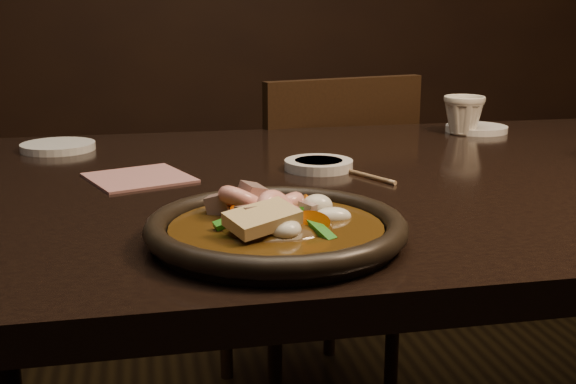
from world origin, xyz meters
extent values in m
cube|color=black|center=(0.00, 0.00, 0.73)|extent=(1.60, 0.90, 0.04)
cylinder|color=black|center=(-0.72, 0.37, 0.35)|extent=(0.06, 0.06, 0.71)
cube|color=black|center=(-0.03, 0.67, 0.41)|extent=(0.48, 0.48, 0.04)
cylinder|color=black|center=(0.08, 0.87, 0.20)|extent=(0.03, 0.03, 0.39)
cylinder|color=black|center=(0.16, 0.55, 0.20)|extent=(0.03, 0.03, 0.39)
cylinder|color=black|center=(-0.23, 0.79, 0.20)|extent=(0.03, 0.03, 0.39)
cylinder|color=black|center=(-0.15, 0.48, 0.20)|extent=(0.03, 0.03, 0.39)
cube|color=black|center=(0.01, 0.50, 0.64)|extent=(0.38, 0.12, 0.42)
cylinder|color=black|center=(-0.29, -0.29, 0.76)|extent=(0.26, 0.26, 0.01)
torus|color=black|center=(-0.29, -0.29, 0.77)|extent=(0.29, 0.29, 0.02)
cylinder|color=#38230A|center=(-0.29, -0.29, 0.76)|extent=(0.23, 0.23, 0.01)
ellipsoid|color=#38230A|center=(-0.29, -0.29, 0.76)|extent=(0.13, 0.12, 0.04)
torus|color=#EDA896|center=(-0.28, -0.24, 0.78)|extent=(0.08, 0.08, 0.04)
torus|color=#EDA896|center=(-0.32, -0.24, 0.78)|extent=(0.08, 0.08, 0.05)
torus|color=#EDA896|center=(-0.29, -0.28, 0.78)|extent=(0.07, 0.07, 0.04)
torus|color=#EDA896|center=(-0.29, -0.29, 0.78)|extent=(0.07, 0.07, 0.06)
cube|color=gray|center=(-0.29, -0.29, 0.78)|extent=(0.03, 0.03, 0.03)
cube|color=gray|center=(-0.26, -0.26, 0.77)|extent=(0.04, 0.04, 0.03)
cube|color=gray|center=(-0.31, -0.20, 0.78)|extent=(0.04, 0.03, 0.03)
cube|color=gray|center=(-0.35, -0.22, 0.78)|extent=(0.04, 0.04, 0.03)
cube|color=gray|center=(-0.32, -0.30, 0.78)|extent=(0.03, 0.04, 0.03)
cylinder|color=#DC6206|center=(-0.30, -0.26, 0.77)|extent=(0.06, 0.06, 0.03)
cylinder|color=#DC6206|center=(-0.31, -0.24, 0.78)|extent=(0.05, 0.05, 0.03)
cylinder|color=#DC6206|center=(-0.25, -0.22, 0.77)|extent=(0.04, 0.05, 0.04)
cylinder|color=#DC6206|center=(-0.26, -0.32, 0.78)|extent=(0.05, 0.03, 0.04)
cylinder|color=#DC6206|center=(-0.29, -0.28, 0.77)|extent=(0.06, 0.06, 0.03)
cube|color=#237015|center=(-0.29, -0.28, 0.78)|extent=(0.04, 0.04, 0.02)
cube|color=#237015|center=(-0.26, -0.27, 0.78)|extent=(0.02, 0.04, 0.02)
cube|color=#237015|center=(-0.31, -0.28, 0.78)|extent=(0.04, 0.02, 0.02)
cube|color=#237015|center=(-0.25, -0.33, 0.77)|extent=(0.03, 0.04, 0.02)
cube|color=#237015|center=(-0.27, -0.25, 0.77)|extent=(0.02, 0.04, 0.02)
cube|color=#237015|center=(-0.34, -0.29, 0.78)|extent=(0.04, 0.02, 0.02)
cube|color=#237015|center=(-0.31, -0.30, 0.77)|extent=(0.04, 0.03, 0.01)
ellipsoid|color=beige|center=(-0.23, -0.24, 0.77)|extent=(0.04, 0.03, 0.03)
ellipsoid|color=beige|center=(-0.29, -0.32, 0.78)|extent=(0.04, 0.04, 0.02)
ellipsoid|color=beige|center=(-0.31, -0.24, 0.77)|extent=(0.03, 0.04, 0.03)
ellipsoid|color=beige|center=(-0.29, -0.29, 0.78)|extent=(0.04, 0.04, 0.02)
ellipsoid|color=beige|center=(-0.23, -0.27, 0.77)|extent=(0.04, 0.03, 0.02)
ellipsoid|color=beige|center=(-0.29, -0.29, 0.77)|extent=(0.04, 0.02, 0.02)
cube|color=#D3BA7E|center=(-0.31, -0.32, 0.79)|extent=(0.08, 0.07, 0.03)
cylinder|color=silver|center=(-0.16, 0.05, 0.76)|extent=(0.11, 0.11, 0.02)
cylinder|color=silver|center=(-0.58, 0.30, 0.76)|extent=(0.13, 0.13, 0.01)
cylinder|color=silver|center=(0.24, 0.33, 0.76)|extent=(0.12, 0.12, 0.01)
imported|color=beige|center=(0.20, 0.31, 0.79)|extent=(0.09, 0.09, 0.08)
cylinder|color=tan|center=(-0.12, 0.03, 0.75)|extent=(0.10, 0.20, 0.01)
cylinder|color=tan|center=(-0.13, 0.04, 0.75)|extent=(0.10, 0.20, 0.01)
cube|color=#9D6661|center=(-0.44, 0.05, 0.75)|extent=(0.18, 0.18, 0.00)
camera|label=1|loc=(-0.43, -1.02, 1.00)|focal=45.00mm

